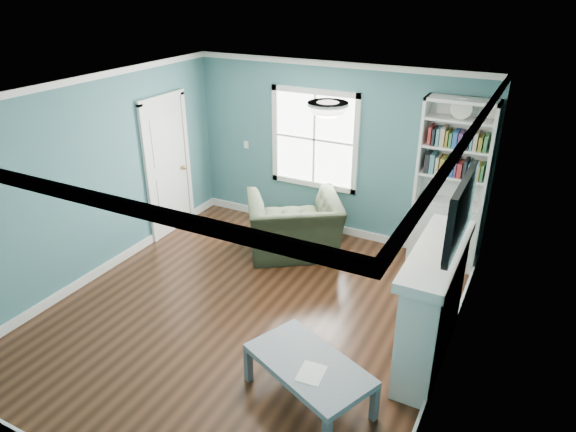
% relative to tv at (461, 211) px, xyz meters
% --- Properties ---
extents(floor, '(5.00, 5.00, 0.00)m').
position_rel_tv_xyz_m(floor, '(-2.20, -0.20, -1.72)').
color(floor, black).
rests_on(floor, ground).
extents(room_walls, '(5.00, 5.00, 5.00)m').
position_rel_tv_xyz_m(room_walls, '(-2.20, -0.20, -0.14)').
color(room_walls, '#3E717D').
rests_on(room_walls, ground).
extents(trim, '(4.50, 5.00, 2.60)m').
position_rel_tv_xyz_m(trim, '(-2.20, -0.20, -0.49)').
color(trim, white).
rests_on(trim, ground).
extents(window, '(1.40, 0.06, 1.50)m').
position_rel_tv_xyz_m(window, '(-2.50, 2.29, -0.27)').
color(window, white).
rests_on(window, room_walls).
extents(bookshelf, '(0.90, 0.35, 2.31)m').
position_rel_tv_xyz_m(bookshelf, '(-0.43, 2.10, -0.80)').
color(bookshelf, silver).
rests_on(bookshelf, ground).
extents(fireplace, '(0.44, 1.58, 1.30)m').
position_rel_tv_xyz_m(fireplace, '(-0.12, 0.00, -1.09)').
color(fireplace, black).
rests_on(fireplace, ground).
extents(tv, '(0.06, 1.10, 0.65)m').
position_rel_tv_xyz_m(tv, '(0.00, 0.00, 0.00)').
color(tv, black).
rests_on(tv, fireplace).
extents(door, '(0.12, 0.98, 2.17)m').
position_rel_tv_xyz_m(door, '(-4.42, 1.20, -0.65)').
color(door, silver).
rests_on(door, ground).
extents(ceiling_fixture, '(0.38, 0.38, 0.15)m').
position_rel_tv_xyz_m(ceiling_fixture, '(-1.30, -0.10, 0.82)').
color(ceiling_fixture, white).
rests_on(ceiling_fixture, room_walls).
extents(light_switch, '(0.08, 0.01, 0.12)m').
position_rel_tv_xyz_m(light_switch, '(-3.70, 2.28, -0.52)').
color(light_switch, white).
rests_on(light_switch, room_walls).
extents(recliner, '(1.53, 1.41, 1.12)m').
position_rel_tv_xyz_m(recliner, '(-2.40, 1.40, -1.16)').
color(recliner, black).
rests_on(recliner, ground).
extents(coffee_table, '(1.35, 1.07, 0.43)m').
position_rel_tv_xyz_m(coffee_table, '(-0.99, -1.09, -1.35)').
color(coffee_table, '#525B63').
rests_on(coffee_table, ground).
extents(paper_sheet, '(0.25, 0.30, 0.00)m').
position_rel_tv_xyz_m(paper_sheet, '(-0.91, -1.21, -1.29)').
color(paper_sheet, white).
rests_on(paper_sheet, coffee_table).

